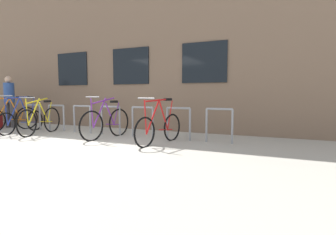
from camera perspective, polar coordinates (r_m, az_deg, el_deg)
ground_plane at (r=5.98m, az=-24.37°, el=-6.02°), size 42.00×42.00×0.00m
storefront_building at (r=11.26m, az=0.17°, el=15.24°), size 28.00×6.16×6.19m
bike_rack at (r=7.23m, az=-12.63°, el=0.14°), size 6.64×0.05×0.80m
bicycle_orange at (r=9.33m, az=-31.55°, el=-0.02°), size 0.49×1.70×1.08m
bicycle_red at (r=5.80m, az=-1.91°, el=-2.11°), size 0.51×1.66×1.06m
bicycle_yellow at (r=8.05m, az=-26.48°, el=-0.49°), size 0.53×1.75×1.06m
bicycle_purple at (r=6.73m, az=-13.57°, el=-1.07°), size 0.44×1.70×1.08m
bicycle_blue at (r=8.64m, az=-29.77°, el=-0.42°), size 0.44×1.67×1.11m
wooden_bench at (r=11.63m, az=-33.06°, el=0.50°), size 1.69×0.40×0.47m
person_browsing at (r=10.16m, az=-31.73°, el=3.68°), size 0.36×0.32×1.72m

